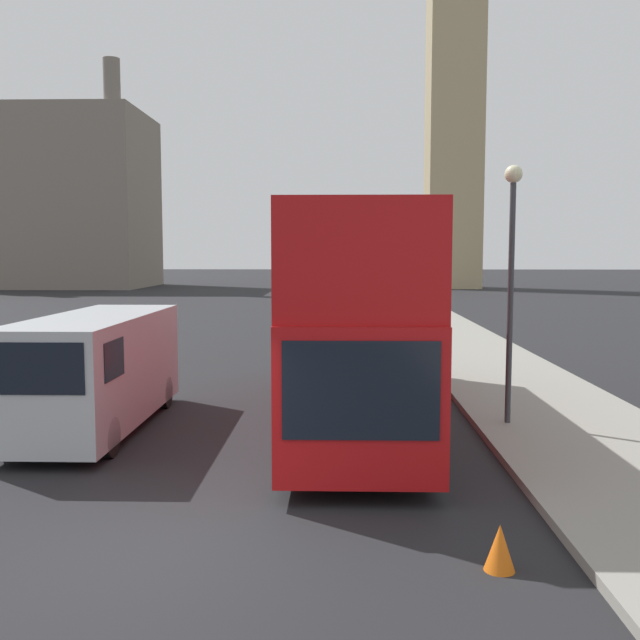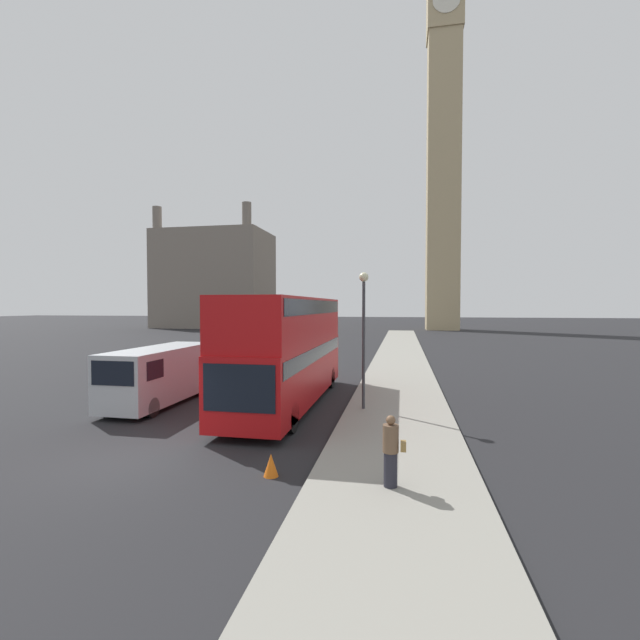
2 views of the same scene
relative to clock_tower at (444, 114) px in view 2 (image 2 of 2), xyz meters
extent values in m
plane|color=black|center=(-13.90, -66.49, -36.91)|extent=(300.00, 300.00, 0.00)
cube|color=gray|center=(-6.91, -66.49, -36.84)|extent=(3.97, 120.00, 0.15)
cube|color=tan|center=(0.00, 0.00, -11.95)|extent=(5.40, 5.40, 49.93)
cube|color=tan|center=(0.00, 0.00, 17.14)|extent=(5.83, 5.83, 8.26)
cube|color=slate|center=(-42.46, 1.02, -27.75)|extent=(20.42, 13.56, 18.32)
cylinder|color=slate|center=(-51.14, -4.74, -16.58)|extent=(1.63, 1.63, 4.03)
cylinder|color=slate|center=(-33.79, -4.74, -16.58)|extent=(1.63, 1.63, 4.03)
cube|color=#B71114|center=(-11.42, -59.43, -35.46)|extent=(2.52, 11.14, 2.35)
cube|color=#B71114|center=(-11.42, -59.43, -33.36)|extent=(2.52, 10.92, 1.83)
cube|color=black|center=(-11.42, -59.43, -34.71)|extent=(2.56, 10.70, 0.55)
cube|color=black|center=(-11.42, -59.43, -32.82)|extent=(2.56, 10.48, 0.55)
cube|color=black|center=(-11.42, -65.02, -35.17)|extent=(2.22, 0.03, 1.41)
cylinder|color=black|center=(-12.33, -63.33, -36.40)|extent=(0.71, 1.03, 1.03)
cylinder|color=black|center=(-10.52, -63.33, -36.40)|extent=(0.71, 1.03, 1.03)
cylinder|color=black|center=(-12.33, -55.53, -36.40)|extent=(0.71, 1.03, 1.03)
cylinder|color=black|center=(-10.52, -55.53, -36.40)|extent=(0.71, 1.03, 1.03)
cube|color=#B2B7BC|center=(-16.74, -60.41, -35.62)|extent=(1.97, 6.06, 2.18)
cube|color=black|center=(-16.74, -63.45, -35.14)|extent=(1.67, 0.02, 0.87)
cube|color=black|center=(-16.74, -62.38, -35.14)|extent=(2.00, 1.09, 0.70)
cylinder|color=black|center=(-17.47, -62.47, -36.54)|extent=(0.49, 0.74, 0.74)
cylinder|color=black|center=(-16.00, -62.47, -36.54)|extent=(0.49, 0.74, 0.74)
cylinder|color=black|center=(-17.47, -58.35, -36.54)|extent=(0.49, 0.74, 0.74)
cylinder|color=black|center=(-16.00, -58.35, -36.54)|extent=(0.49, 0.74, 0.74)
cylinder|color=#23232D|center=(-7.00, -67.27, -36.38)|extent=(0.30, 0.30, 0.77)
cylinder|color=brown|center=(-7.00, -67.27, -35.69)|extent=(0.35, 0.35, 0.61)
sphere|color=brown|center=(-7.00, -67.27, -35.29)|extent=(0.21, 0.21, 0.21)
cube|color=olive|center=(-6.72, -67.27, -35.84)|extent=(0.12, 0.24, 0.20)
cylinder|color=#38383D|center=(-8.22, -60.21, -34.30)|extent=(0.12, 0.12, 4.92)
sphere|color=beige|center=(-8.22, -60.21, -31.67)|extent=(0.36, 0.36, 0.36)
cone|color=orange|center=(-9.87, -66.87, -36.64)|extent=(0.36, 0.36, 0.55)
camera|label=1|loc=(-11.73, -74.86, -33.25)|focal=40.00mm
camera|label=2|loc=(-6.76, -76.70, -32.77)|focal=24.00mm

